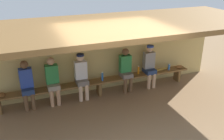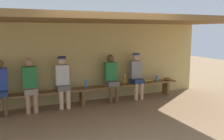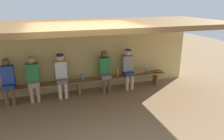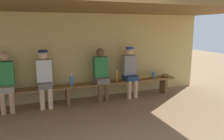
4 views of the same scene
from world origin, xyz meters
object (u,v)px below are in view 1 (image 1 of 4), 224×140
player_leftmost (27,83)px  water_bottle_orange (138,70)px  player_in_white (149,64)px  player_near_post (126,68)px  baseball_glove_dark_brown (2,95)px  bench (99,83)px  water_bottle_green (169,67)px  water_bottle_clear (102,77)px  player_in_blue (53,79)px  baseball_glove_worn (179,67)px  player_in_red (81,74)px  baseball_bat (160,70)px

player_leftmost → water_bottle_orange: (3.31, 0.03, -0.14)m
player_leftmost → player_in_white: (3.67, 0.00, 0.02)m
player_near_post → baseball_glove_dark_brown: (-3.50, -0.01, -0.22)m
bench → water_bottle_green: 2.38m
water_bottle_clear → player_in_white: bearing=1.4°
bench → water_bottle_orange: water_bottle_orange is taller
water_bottle_green → bench: bearing=179.1°
player_in_blue → baseball_glove_worn: (4.08, -0.04, -0.22)m
bench → baseball_glove_worn: baseball_glove_worn is taller
player_in_white → player_in_red: bearing=180.0°
player_in_blue → water_bottle_orange: (2.63, 0.03, -0.14)m
water_bottle_orange → baseball_bat: bearing=-2.6°
bench → water_bottle_green: (2.38, -0.04, 0.17)m
player_in_red → baseball_glove_worn: bearing=-0.6°
baseball_glove_worn → player_in_blue: bearing=175.9°
player_leftmost → player_in_blue: (0.67, 0.00, 0.00)m
bench → baseball_bat: size_ratio=7.44×
player_in_white → player_leftmost: bearing=-180.0°
player_in_red → water_bottle_green: bearing=-0.8°
player_near_post → player_in_blue: size_ratio=1.00×
player_in_red → water_bottle_green: player_in_red is taller
player_in_white → baseball_bat: player_in_white is taller
bench → baseball_glove_worn: (2.76, -0.03, 0.12)m
player_leftmost → water_bottle_orange: size_ratio=4.98×
baseball_bat → player_near_post: bearing=169.3°
player_near_post → water_bottle_green: size_ratio=6.23×
player_in_white → player_in_red: size_ratio=1.00×
baseball_glove_dark_brown → baseball_bat: bearing=-105.1°
player_in_white → player_near_post: 0.81m
player_in_white → baseball_glove_dark_brown: player_in_white is taller
player_in_blue → water_bottle_green: 3.70m
player_in_white → water_bottle_green: 0.73m
bench → player_in_red: (-0.51, 0.00, 0.36)m
player_in_white → player_in_blue: 2.99m
baseball_glove_dark_brown → player_leftmost: bearing=-104.4°
baseball_glove_worn → player_in_white: bearing=174.6°
baseball_glove_worn → water_bottle_clear: bearing=176.5°
player_in_white → water_bottle_orange: bearing=175.1°
bench → player_in_blue: (-1.32, 0.00, 0.34)m
player_near_post → water_bottle_clear: size_ratio=4.87×
water_bottle_green → baseball_glove_dark_brown: bearing=179.7°
bench → player_in_white: bearing=0.1°
player_leftmost → player_in_red: bearing=0.0°
player_near_post → player_in_red: 1.38m
bench → player_in_white: (1.67, 0.00, 0.36)m
player_leftmost → baseball_glove_dark_brown: (-0.64, -0.01, -0.22)m
player_in_red → baseball_glove_worn: player_in_red is taller
player_in_blue → water_bottle_green: size_ratio=6.23×
bench → player_near_post: (0.86, 0.00, 0.34)m
player_in_white → player_in_blue: bearing=-180.0°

